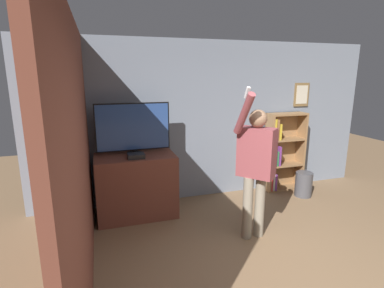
{
  "coord_description": "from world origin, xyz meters",
  "views": [
    {
      "loc": [
        -1.87,
        -1.86,
        2.14
      ],
      "look_at": [
        -0.69,
        1.9,
        1.22
      ],
      "focal_mm": 28.0,
      "sensor_mm": 36.0,
      "label": 1
    }
  ],
  "objects": [
    {
      "name": "wall_back",
      "position": [
        0.01,
        2.97,
        1.35
      ],
      "size": [
        6.09,
        0.09,
        2.7
      ],
      "color": "gray",
      "rests_on": "ground_plane"
    },
    {
      "name": "television",
      "position": [
        -1.39,
        2.59,
        1.36
      ],
      "size": [
        1.09,
        0.22,
        0.78
      ],
      "color": "black",
      "rests_on": "tv_ledge"
    },
    {
      "name": "tv_ledge",
      "position": [
        -1.39,
        2.52,
        0.48
      ],
      "size": [
        1.18,
        0.69,
        0.96
      ],
      "color": "brown",
      "rests_on": "ground_plane"
    },
    {
      "name": "bookshelf",
      "position": [
        1.33,
        2.79,
        0.72
      ],
      "size": [
        0.73,
        0.28,
        1.46
      ],
      "color": "#997047",
      "rests_on": "ground_plane"
    },
    {
      "name": "wall_side_brick",
      "position": [
        -2.07,
        1.47,
        1.35
      ],
      "size": [
        0.06,
        4.54,
        2.7
      ],
      "color": "brown",
      "rests_on": "ground_plane"
    },
    {
      "name": "waste_bin",
      "position": [
        1.55,
        2.36,
        0.22
      ],
      "size": [
        0.3,
        0.3,
        0.44
      ],
      "color": "#4C4C51",
      "rests_on": "ground_plane"
    },
    {
      "name": "person",
      "position": [
        0.01,
        1.39,
        1.05
      ],
      "size": [
        0.6,
        0.57,
        2.01
      ],
      "rotation": [
        0.0,
        0.0,
        -0.87
      ],
      "color": "gray",
      "rests_on": "ground_plane"
    },
    {
      "name": "game_console",
      "position": [
        -1.39,
        2.35,
        0.99
      ],
      "size": [
        0.24,
        0.19,
        0.07
      ],
      "color": "black",
      "rests_on": "tv_ledge"
    }
  ]
}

